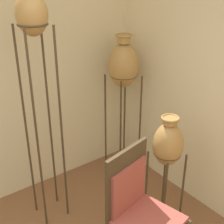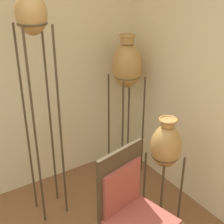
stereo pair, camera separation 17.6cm
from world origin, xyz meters
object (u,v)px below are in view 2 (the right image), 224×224
at_px(vase_stand_medium, 127,67).
at_px(vase_stand_short, 166,147).
at_px(chair, 132,208).
at_px(vase_stand_tall, 33,27).

xyz_separation_m(vase_stand_medium, vase_stand_short, (-0.24, -0.94, -0.44)).
height_order(vase_stand_medium, vase_stand_short, vase_stand_medium).
distance_m(vase_stand_medium, chair, 1.56).
bearing_deg(vase_stand_medium, vase_stand_tall, -170.32).
distance_m(vase_stand_short, chair, 0.63).
relative_size(vase_stand_short, chair, 1.05).
xyz_separation_m(vase_stand_short, chair, (-0.53, -0.24, -0.24)).
distance_m(vase_stand_tall, vase_stand_short, 1.48).
relative_size(vase_stand_medium, vase_stand_short, 1.45).
height_order(vase_stand_short, chair, vase_stand_short).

